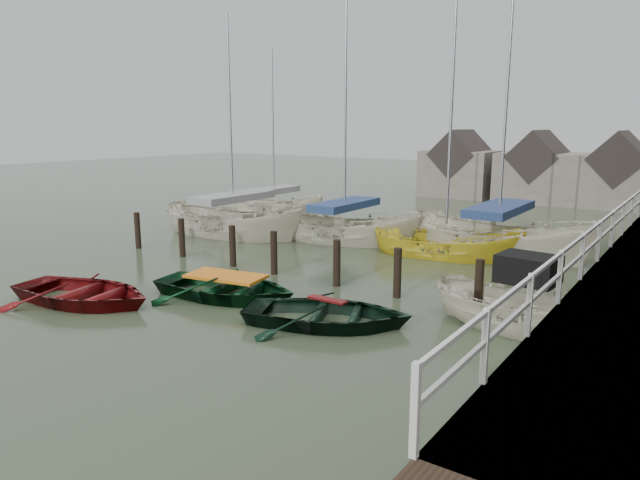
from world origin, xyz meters
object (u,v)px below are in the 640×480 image
Objects in this scene: sailboat_e at (274,214)px; motorboat at (522,327)px; rowboat_green at (227,298)px; sailboat_a at (234,234)px; rowboat_red at (84,303)px; rowboat_dkgreen at (327,325)px; sailboat_b at (344,239)px; sailboat_d at (497,252)px; sailboat_c at (445,255)px.

motorboat is at bearing -132.83° from sailboat_e.
sailboat_a is (-6.19, 6.85, 0.06)m from rowboat_green.
sailboat_e is (-5.41, 14.63, 0.06)m from rowboat_red.
sailboat_a is at bearing 30.65° from rowboat_dkgreen.
rowboat_dkgreen is at bearing 125.20° from motorboat.
sailboat_b is 0.81× the size of sailboat_d.
sailboat_a is 1.10× the size of sailboat_e.
sailboat_b reaches higher than sailboat_e.
sailboat_a is at bearing 99.97° from sailboat_b.
sailboat_a is (-13.66, 4.80, -0.04)m from motorboat.
sailboat_e is at bearing 16.68° from sailboat_a.
motorboat is 0.44× the size of sailboat_c.
sailboat_c is 1.07× the size of sailboat_e.
sailboat_a is 4.94m from sailboat_b.
sailboat_c is at bearing -85.46° from sailboat_a.
motorboat reaches higher than rowboat_dkgreen.
motorboat is at bearing -135.00° from sailboat_b.
rowboat_dkgreen is at bearing -130.42° from sailboat_a.
motorboat is 0.42× the size of sailboat_b.
sailboat_d is (4.38, 9.82, 0.06)m from rowboat_green.
motorboat reaches higher than rowboat_red.
sailboat_e is at bearing 23.60° from rowboat_green.
rowboat_red is at bearing 144.45° from sailboat_c.
rowboat_green is 0.41× the size of sailboat_c.
rowboat_green is 0.40× the size of sailboat_a.
sailboat_b is at bearing 79.88° from sailboat_c.
motorboat is 8.37m from sailboat_d.
sailboat_a reaches higher than rowboat_green.
sailboat_b reaches higher than motorboat.
sailboat_e reaches higher than rowboat_green.
sailboat_c reaches higher than sailboat_a.
rowboat_dkgreen is 0.38× the size of sailboat_a.
rowboat_dkgreen is at bearing -159.23° from sailboat_b.
sailboat_a is at bearing 91.36° from sailboat_c.
rowboat_red is 1.04× the size of rowboat_dkgreen.
sailboat_b reaches higher than rowboat_red.
sailboat_c reaches higher than motorboat.
sailboat_b is at bearing 6.83° from rowboat_dkgreen.
rowboat_green is at bearing 110.61° from motorboat.
sailboat_c is at bearing -19.48° from rowboat_dkgreen.
sailboat_c is at bearing 41.12° from motorboat.
sailboat_b is 1.12× the size of sailboat_e.
sailboat_b is at bearing -75.04° from sailboat_a.
sailboat_a is 9.26m from sailboat_c.
sailboat_d reaches higher than sailboat_e.
rowboat_red is at bearing 164.04° from sailboat_b.
rowboat_red is 0.44× the size of sailboat_e.
rowboat_dkgreen is 8.53m from sailboat_c.
sailboat_c is (4.49, -0.20, -0.04)m from sailboat_b.
motorboat is at bearing -151.73° from sailboat_c.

